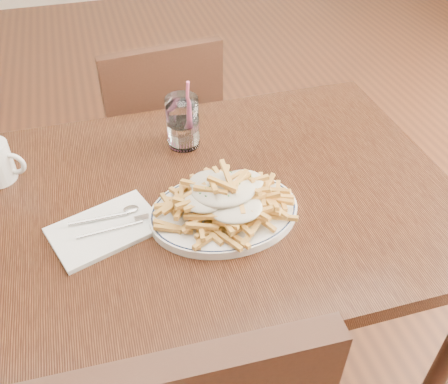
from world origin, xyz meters
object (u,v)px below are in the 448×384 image
object	(u,v)px
chair_far	(161,133)
loaded_fries	(224,194)
water_glass	(183,125)
table	(199,221)
fries_plate	(224,212)

from	to	relation	value
chair_far	loaded_fries	world-z (taller)	chair_far
loaded_fries	water_glass	distance (m)	0.30
loaded_fries	table	bearing A→B (deg)	116.28
fries_plate	chair_far	bearing A→B (deg)	91.65
fries_plate	water_glass	size ratio (longest dim) A/B	2.02
chair_far	water_glass	size ratio (longest dim) A/B	4.65
fries_plate	loaded_fries	size ratio (longest dim) A/B	1.26
table	chair_far	distance (m)	0.70
table	chair_far	xyz separation A→B (m)	(0.02, 0.68, -0.19)
loaded_fries	water_glass	size ratio (longest dim) A/B	1.60
fries_plate	water_glass	distance (m)	0.30
fries_plate	loaded_fries	distance (m)	0.05
fries_plate	table	bearing A→B (deg)	116.28
table	water_glass	bearing A→B (deg)	86.09
fries_plate	loaded_fries	bearing A→B (deg)	90.00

